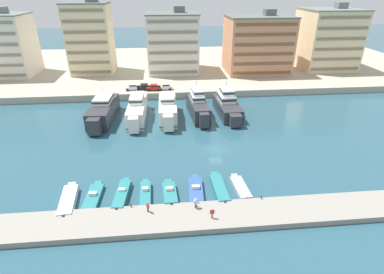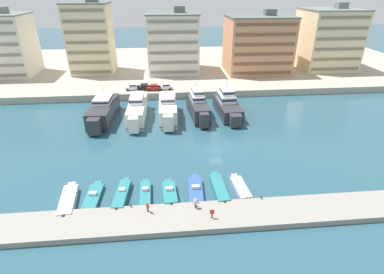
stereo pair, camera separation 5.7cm
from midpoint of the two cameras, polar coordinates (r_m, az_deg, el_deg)
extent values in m
plane|color=#285160|center=(60.16, 4.58, -2.42)|extent=(400.00, 400.00, 0.00)
cube|color=#ADA38E|center=(120.87, -0.73, 13.34)|extent=(180.00, 70.00, 1.96)
cube|color=gray|center=(44.22, 8.99, -14.40)|extent=(120.00, 5.76, 0.88)
cube|color=#333338|center=(76.10, -16.51, 4.71)|extent=(5.84, 15.64, 4.06)
cube|color=#333338|center=(68.27, -18.14, 1.98)|extent=(2.84, 2.61, 3.45)
cube|color=#192347|center=(76.59, -16.38, 3.80)|extent=(5.90, 15.80, 0.24)
cube|color=white|center=(76.22, -16.58, 6.92)|extent=(4.22, 6.68, 1.35)
cube|color=#233342|center=(76.18, -16.60, 7.01)|extent=(4.27, 6.75, 0.49)
cylinder|color=silver|center=(76.61, -16.58, 8.27)|extent=(0.16, 0.16, 1.80)
cube|color=#333338|center=(83.79, -15.20, 6.25)|extent=(4.22, 1.15, 0.20)
cube|color=silver|center=(74.51, -10.39, 4.92)|extent=(4.37, 15.26, 4.05)
cube|color=silver|center=(66.75, -11.07, 2.28)|extent=(2.22, 2.03, 3.44)
cube|color=#334C7F|center=(75.01, -10.30, 3.99)|extent=(4.41, 15.41, 0.24)
cube|color=white|center=(74.58, -10.48, 7.28)|extent=(3.25, 6.45, 1.64)
cube|color=#233342|center=(74.53, -10.49, 7.39)|extent=(3.29, 6.51, 0.59)
cylinder|color=silver|center=(74.93, -10.52, 8.76)|extent=(0.16, 0.16, 1.80)
cube|color=silver|center=(82.29, -9.81, 6.43)|extent=(3.37, 0.99, 0.20)
cube|color=silver|center=(73.76, -4.66, 5.12)|extent=(4.27, 13.71, 4.20)
cube|color=silver|center=(66.56, -4.56, 2.73)|extent=(2.30, 2.10, 3.57)
cube|color=#334C7F|center=(74.28, -4.62, 4.14)|extent=(4.31, 13.85, 0.24)
cube|color=white|center=(73.74, -4.75, 7.43)|extent=(3.29, 5.77, 1.40)
cube|color=#233342|center=(73.69, -4.76, 7.54)|extent=(3.33, 5.83, 0.51)
cylinder|color=silver|center=(74.04, -4.81, 8.82)|extent=(0.16, 0.16, 1.80)
cube|color=silver|center=(80.90, -4.71, 6.41)|extent=(3.54, 0.93, 0.20)
cube|color=#333338|center=(75.24, 1.07, 5.54)|extent=(4.81, 14.25, 3.93)
cube|color=#333338|center=(68.07, 2.28, 3.23)|extent=(2.24, 2.06, 3.34)
cube|color=black|center=(75.71, 1.06, 4.65)|extent=(4.86, 14.39, 0.24)
cube|color=white|center=(75.28, 0.94, 7.73)|extent=(3.40, 6.08, 1.41)
cube|color=#233342|center=(75.23, 0.94, 7.83)|extent=(3.44, 6.14, 0.51)
cube|color=white|center=(74.86, 0.95, 8.67)|extent=(2.65, 4.74, 1.21)
cube|color=#233342|center=(74.82, 0.95, 8.76)|extent=(2.69, 4.79, 0.43)
cylinder|color=silver|center=(75.23, 0.84, 9.97)|extent=(0.16, 0.16, 1.80)
cube|color=#333338|center=(82.42, 0.12, 6.84)|extent=(3.32, 1.13, 0.20)
cube|color=#333338|center=(76.83, 6.66, 5.53)|extent=(5.32, 14.14, 3.18)
cube|color=#333338|center=(69.63, 8.24, 3.17)|extent=(2.72, 2.49, 2.70)
cube|color=#334C7F|center=(77.21, 6.62, 4.81)|extent=(5.38, 14.29, 0.24)
cube|color=white|center=(76.94, 6.57, 7.50)|extent=(3.95, 6.01, 1.71)
cube|color=#233342|center=(76.88, 6.58, 7.62)|extent=(4.00, 6.07, 0.61)
cube|color=white|center=(76.43, 6.63, 8.62)|extent=(3.08, 4.69, 1.45)
cube|color=#233342|center=(76.38, 6.64, 8.72)|extent=(3.12, 4.73, 0.52)
cylinder|color=silver|center=(76.75, 6.54, 9.98)|extent=(0.16, 0.16, 1.80)
cube|color=#333338|center=(83.83, 5.42, 6.92)|extent=(4.09, 1.06, 0.20)
cube|color=white|center=(49.40, -22.55, -11.26)|extent=(2.80, 7.18, 1.08)
cube|color=white|center=(52.51, -21.89, -8.66)|extent=(1.24, 1.05, 0.92)
cube|color=black|center=(46.49, -23.29, -13.88)|extent=(0.39, 0.32, 0.60)
cube|color=teal|center=(48.93, -18.42, -11.13)|extent=(2.42, 6.96, 0.71)
cube|color=teal|center=(51.91, -17.42, -8.53)|extent=(1.20, 1.00, 0.60)
cube|color=silver|center=(48.97, -18.38, -10.20)|extent=(1.19, 0.65, 0.50)
cube|color=#283847|center=(49.14, -18.32, -9.93)|extent=(1.06, 0.13, 0.30)
cube|color=black|center=(46.16, -19.53, -13.72)|extent=(0.37, 0.30, 0.60)
cube|color=teal|center=(48.18, -13.25, -10.76)|extent=(2.37, 7.04, 1.04)
cube|color=teal|center=(51.17, -12.40, -8.17)|extent=(1.04, 0.88, 0.88)
cube|color=silver|center=(48.17, -13.22, -9.72)|extent=(1.02, 0.68, 0.36)
cube|color=#283847|center=(48.36, -13.16, -9.48)|extent=(0.89, 0.16, 0.22)
cube|color=black|center=(45.35, -14.20, -13.40)|extent=(0.38, 0.31, 0.60)
cube|color=teal|center=(47.80, -8.88, -10.77)|extent=(1.78, 6.09, 0.86)
cube|color=teal|center=(50.50, -8.82, -8.45)|extent=(0.91, 0.75, 0.74)
cube|color=silver|center=(47.74, -8.93, -9.77)|extent=(0.91, 0.62, 0.53)
cube|color=#283847|center=(47.92, -8.93, -9.50)|extent=(0.81, 0.10, 0.32)
cube|color=black|center=(45.20, -8.97, -13.09)|extent=(0.37, 0.29, 0.60)
cube|color=teal|center=(47.25, -4.29, -10.84)|extent=(2.38, 5.43, 1.06)
cube|color=teal|center=(49.70, -4.63, -8.70)|extent=(1.18, 0.99, 0.90)
cube|color=silver|center=(47.09, -4.37, -9.80)|extent=(1.16, 0.67, 0.49)
cube|color=#283847|center=(47.27, -4.41, -9.53)|extent=(1.02, 0.15, 0.30)
cube|color=black|center=(44.95, -3.94, -12.88)|extent=(0.38, 0.30, 0.60)
cube|color=#33569E|center=(47.58, 0.71, -10.58)|extent=(2.61, 7.33, 0.88)
cube|color=#33569E|center=(50.84, 0.49, -7.80)|extent=(1.26, 1.05, 0.75)
cube|color=silver|center=(47.59, 0.68, -9.51)|extent=(1.23, 0.67, 0.51)
cube|color=#283847|center=(47.77, 0.67, -9.24)|extent=(1.09, 0.15, 0.31)
cube|color=black|center=(44.54, 0.95, -13.39)|extent=(0.38, 0.30, 0.60)
cube|color=teal|center=(48.40, 5.22, -9.84)|extent=(2.25, 7.14, 1.05)
cube|color=teal|center=(51.50, 4.24, -7.26)|extent=(1.10, 0.91, 0.89)
cube|color=black|center=(45.49, 6.29, -12.44)|extent=(0.37, 0.30, 0.60)
cube|color=#9EA3A8|center=(49.30, 9.21, -9.58)|extent=(2.44, 6.02, 0.71)
cube|color=#9EA3A8|center=(51.85, 8.04, -7.45)|extent=(1.15, 0.97, 0.60)
cube|color=black|center=(46.91, 10.46, -11.64)|extent=(0.38, 0.31, 0.60)
cube|color=white|center=(90.27, -11.32, 9.20)|extent=(4.21, 1.98, 0.80)
cube|color=white|center=(90.05, -11.27, 9.66)|extent=(2.20, 1.70, 0.68)
cube|color=#1E2833|center=(90.05, -11.27, 9.66)|extent=(2.16, 1.71, 0.37)
cylinder|color=black|center=(89.64, -12.17, 8.73)|extent=(0.65, 0.26, 0.64)
cylinder|color=black|center=(91.26, -12.15, 9.05)|extent=(0.65, 0.26, 0.64)
cylinder|color=black|center=(89.54, -10.43, 8.87)|extent=(0.65, 0.26, 0.64)
cylinder|color=black|center=(91.16, -10.44, 9.19)|extent=(0.65, 0.26, 0.64)
cube|color=black|center=(89.90, -9.17, 9.31)|extent=(4.12, 1.76, 0.80)
cube|color=black|center=(89.68, -9.11, 9.76)|extent=(2.12, 1.59, 0.68)
cube|color=#1E2833|center=(89.68, -9.11, 9.76)|extent=(2.08, 1.60, 0.37)
cylinder|color=black|center=(89.29, -10.04, 8.85)|extent=(0.64, 0.23, 0.64)
cylinder|color=black|center=(90.91, -9.99, 9.18)|extent=(0.64, 0.23, 0.64)
cylinder|color=black|center=(89.15, -8.29, 8.95)|extent=(0.64, 0.23, 0.64)
cylinder|color=black|center=(90.77, -8.27, 9.28)|extent=(0.64, 0.23, 0.64)
cube|color=red|center=(89.01, -7.34, 9.25)|extent=(4.14, 1.80, 0.80)
cube|color=red|center=(88.79, -7.27, 9.71)|extent=(2.14, 1.61, 0.68)
cube|color=#1E2833|center=(88.79, -7.27, 9.71)|extent=(2.10, 1.63, 0.37)
cylinder|color=black|center=(88.35, -8.21, 8.79)|extent=(0.65, 0.24, 0.64)
cylinder|color=black|center=(89.97, -8.20, 9.12)|extent=(0.65, 0.24, 0.64)
cylinder|color=black|center=(88.32, -6.44, 8.89)|extent=(0.65, 0.24, 0.64)
cylinder|color=black|center=(89.94, -6.46, 9.22)|extent=(0.65, 0.24, 0.64)
cube|color=white|center=(89.29, -5.14, 9.42)|extent=(4.23, 2.03, 0.80)
cube|color=white|center=(89.08, -5.06, 9.88)|extent=(2.22, 1.73, 0.68)
cube|color=#1E2833|center=(89.08, -5.06, 9.88)|extent=(2.18, 1.74, 0.37)
cylinder|color=black|center=(88.50, -5.95, 8.95)|extent=(0.66, 0.27, 0.64)
cylinder|color=black|center=(90.12, -6.05, 9.28)|extent=(0.66, 0.27, 0.64)
cylinder|color=black|center=(88.72, -4.20, 9.07)|extent=(0.66, 0.27, 0.64)
cylinder|color=black|center=(90.33, -4.32, 9.39)|extent=(0.66, 0.27, 0.64)
cube|color=silver|center=(121.19, -32.63, 14.41)|extent=(19.36, 14.87, 19.07)
cube|color=slate|center=(118.80, -32.69, 19.69)|extent=(3.60, 3.20, 2.00)
cube|color=beige|center=(111.86, -18.75, 17.20)|extent=(14.02, 12.81, 22.16)
cube|color=#7E7359|center=(107.48, -18.69, 11.64)|extent=(12.89, 0.24, 0.90)
cube|color=#7E7359|center=(106.76, -18.94, 13.27)|extent=(12.89, 0.24, 0.90)
cube|color=#7E7359|center=(106.13, -19.20, 14.92)|extent=(12.89, 0.24, 0.90)
cube|color=#7E7359|center=(105.59, -19.47, 16.59)|extent=(12.89, 0.24, 0.90)
cube|color=#7E7359|center=(105.15, -19.74, 18.27)|extent=(12.89, 0.24, 0.90)
cube|color=#7E7359|center=(104.80, -20.02, 19.97)|extent=(12.89, 0.24, 0.90)
cube|color=#7E7359|center=(104.54, -20.31, 21.67)|extent=(12.89, 0.24, 0.90)
cube|color=#56605B|center=(110.77, -19.68, 22.92)|extent=(14.30, 13.06, 0.40)
cube|color=silver|center=(108.67, -3.76, 17.38)|extent=(17.00, 16.41, 18.96)
cube|color=gray|center=(102.21, -3.45, 12.24)|extent=(15.64, 0.24, 0.90)
cube|color=gray|center=(101.45, -3.50, 13.97)|extent=(15.64, 0.24, 0.90)
cube|color=gray|center=(100.79, -3.55, 15.72)|extent=(15.64, 0.24, 0.90)
cube|color=gray|center=(100.23, -3.60, 17.49)|extent=(15.64, 0.24, 0.90)
cube|color=gray|center=(99.76, -3.66, 19.28)|extent=(15.64, 0.24, 0.90)
cube|color=gray|center=(99.39, -3.71, 21.08)|extent=(15.64, 0.24, 0.90)
cube|color=#56605B|center=(107.50, -3.93, 22.47)|extent=(17.34, 16.74, 0.40)
cube|color=#56605B|center=(107.53, -2.47, 23.15)|extent=(3.60, 3.20, 2.00)
cube|color=tan|center=(109.95, 12.31, 16.74)|extent=(21.21, 15.81, 18.13)
cube|color=brown|center=(104.08, 13.17, 11.83)|extent=(19.51, 0.24, 0.90)
cube|color=brown|center=(103.37, 13.35, 13.44)|extent=(19.51, 0.24, 0.90)
cube|color=brown|center=(102.74, 13.53, 15.07)|extent=(19.51, 0.24, 0.90)
cube|color=brown|center=(102.20, 13.72, 16.73)|extent=(19.51, 0.24, 0.90)
cube|color=brown|center=(101.74, 13.91, 18.39)|extent=(19.51, 0.24, 0.90)
cube|color=brown|center=(101.37, 14.11, 20.08)|extent=(19.51, 0.24, 0.90)
cube|color=#56605B|center=(108.78, 12.82, 21.54)|extent=(21.63, 16.13, 0.40)
cube|color=#56605B|center=(109.68, 14.59, 22.03)|extent=(3.60, 3.20, 2.00)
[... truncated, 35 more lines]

